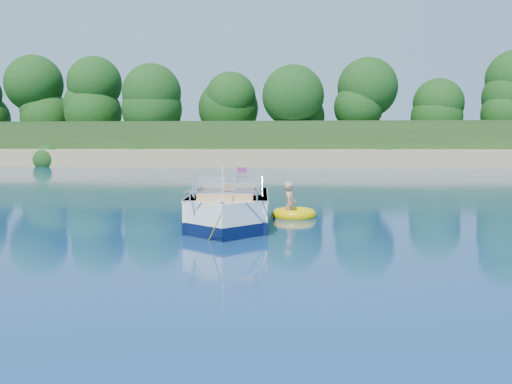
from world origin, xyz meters
TOP-DOWN VIEW (x-y plane):
  - ground at (0.00, 0.00)m, footprint 160.00×160.00m
  - shoreline at (0.00, 63.77)m, footprint 170.00×59.00m
  - treeline at (0.04, 41.01)m, footprint 150.00×7.12m
  - motorboat at (-1.14, 1.12)m, footprint 2.28×5.61m
  - tow_tube at (0.50, 3.06)m, footprint 1.49×1.49m
  - boy at (0.38, 3.12)m, footprint 0.40×0.77m

SIDE VIEW (x-z plane):
  - ground at x=0.00m, z-range 0.00..0.00m
  - boy at x=0.38m, z-range -0.73..0.73m
  - tow_tube at x=0.50m, z-range -0.08..0.26m
  - motorboat at x=-1.14m, z-range -0.57..1.30m
  - shoreline at x=0.00m, z-range -2.02..3.98m
  - treeline at x=0.04m, z-range 1.45..9.64m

